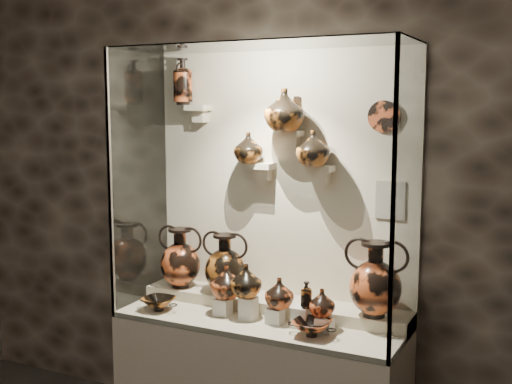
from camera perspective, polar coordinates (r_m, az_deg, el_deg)
wall_back at (r=3.94m, az=2.39°, el=0.93°), size 5.00×0.02×3.20m
front_tier at (r=3.84m, az=0.36°, el=-11.31°), size 1.68×0.58×0.03m
rear_tier at (r=3.98m, az=1.48°, el=-10.09°), size 1.70×0.25×0.10m
back_panel at (r=3.94m, az=2.37°, el=0.92°), size 1.70×0.03×1.60m
glass_front at (r=3.39m, az=-1.81°, el=-0.18°), size 1.70×0.01×1.60m
glass_left at (r=4.09m, az=-10.35°, el=1.06°), size 0.01×0.60×1.60m
glass_right at (r=3.38m, az=13.40°, el=-0.43°), size 0.01×0.60×1.60m
glass_top at (r=3.64m, az=0.38°, el=12.92°), size 1.70×0.60×0.01m
frame_post_left at (r=3.86m, az=-12.84°, el=0.60°), size 0.02×0.02×1.60m
frame_post_right at (r=3.10m, az=12.09°, el=-1.11°), size 0.02×0.02×1.60m
pedestal_a at (r=3.87m, az=-2.95°, el=-10.13°), size 0.09×0.09×0.10m
pedestal_b at (r=3.79m, az=-0.67°, el=-10.28°), size 0.09×0.09×0.13m
pedestal_c at (r=3.73m, az=1.71°, el=-10.93°), size 0.09×0.09×0.09m
pedestal_d at (r=3.66m, az=4.03°, el=-11.04°), size 0.09×0.09×0.12m
pedestal_e at (r=3.62m, az=6.12°, el=-11.62°), size 0.09×0.09×0.08m
bracket_ul at (r=4.10m, az=-5.14°, el=7.47°), size 0.14×0.12×0.04m
bracket_ca at (r=3.90m, az=0.58°, el=2.34°), size 0.14×0.12×0.04m
bracket_cb at (r=3.81m, az=3.31°, el=5.21°), size 0.10×0.12×0.04m
bracket_cc at (r=3.76m, az=5.82°, el=2.09°), size 0.14×0.12×0.04m
amphora_left at (r=4.17m, az=-6.74°, el=-5.80°), size 0.38×0.38×0.39m
amphora_mid at (r=4.01m, az=-2.77°, el=-6.38°), size 0.37×0.37×0.38m
amphora_right at (r=3.64m, az=10.54°, el=-7.61°), size 0.43×0.43×0.43m
jug_a at (r=3.83m, az=-2.64°, el=-7.97°), size 0.24×0.24×0.20m
jug_b at (r=3.75m, az=-0.88°, el=-7.88°), size 0.19×0.19×0.19m
jug_c at (r=3.69m, az=2.10°, el=-8.95°), size 0.22×0.22×0.18m
jug_e at (r=3.61m, az=5.89°, el=-9.74°), size 0.15×0.15×0.15m
lekythos_small at (r=3.60m, az=4.51°, el=-8.96°), size 0.09×0.09×0.17m
kylix_left at (r=3.99m, az=-8.63°, el=-9.69°), size 0.25×0.21×0.10m
kylix_right at (r=3.54m, az=5.00°, el=-11.83°), size 0.29×0.26×0.11m
lekythos_tall at (r=4.14m, az=-6.51°, el=9.99°), size 0.14×0.14×0.33m
ovoid_vase_a at (r=3.89m, az=-0.68°, el=3.96°), size 0.23×0.23×0.19m
ovoid_vase_b at (r=3.75m, az=2.55°, el=7.33°), size 0.25×0.25×0.25m
ovoid_vase_c at (r=3.71m, az=5.11°, el=3.91°), size 0.23×0.23×0.21m
wall_plate at (r=3.68m, az=11.28°, el=6.61°), size 0.18×0.02×0.18m
info_placard at (r=3.71m, az=11.80°, el=-0.70°), size 0.16×0.01×0.22m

